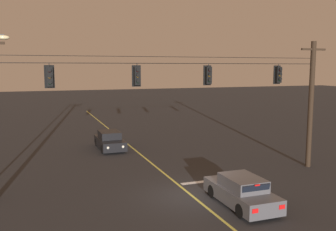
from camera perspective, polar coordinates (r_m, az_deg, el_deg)
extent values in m
plane|color=#28282B|center=(18.96, 3.74, -12.23)|extent=(180.00, 180.00, 0.00)
cube|color=#D1C64C|center=(26.67, -3.69, -6.41)|extent=(0.14, 60.00, 0.01)
cube|color=silver|center=(21.39, 6.36, -9.95)|extent=(3.40, 0.36, 0.01)
cylinder|color=#2D2116|center=(25.16, 21.07, 1.49)|extent=(0.32, 0.32, 7.98)
cube|color=#2D2116|center=(25.08, 21.45, 9.44)|extent=(1.80, 0.12, 0.12)
cylinder|color=slate|center=(25.06, 21.41, 8.64)|extent=(0.12, 0.12, 0.18)
cylinder|color=black|center=(20.20, 0.98, 8.00)|extent=(18.52, 0.03, 0.03)
cylinder|color=black|center=(20.21, 0.98, 9.00)|extent=(18.52, 0.02, 0.02)
cylinder|color=black|center=(18.89, -17.80, 7.42)|extent=(0.04, 0.04, 0.18)
cube|color=black|center=(18.89, -17.73, 5.70)|extent=(0.32, 0.26, 0.96)
cube|color=black|center=(19.04, -17.75, 5.71)|extent=(0.48, 0.03, 1.12)
sphere|color=#380A0A|center=(18.73, -17.75, 6.57)|extent=(0.17, 0.17, 0.17)
cylinder|color=black|center=(18.69, -17.75, 6.69)|extent=(0.20, 0.10, 0.20)
sphere|color=orange|center=(18.73, -17.71, 5.69)|extent=(0.17, 0.17, 0.17)
cylinder|color=black|center=(18.69, -17.71, 5.81)|extent=(0.20, 0.10, 0.20)
sphere|color=black|center=(18.74, -17.68, 4.81)|extent=(0.17, 0.17, 0.17)
cylinder|color=black|center=(18.70, -17.68, 4.93)|extent=(0.20, 0.10, 0.20)
cylinder|color=black|center=(19.56, -4.79, 7.74)|extent=(0.04, 0.04, 0.18)
cube|color=black|center=(19.56, -4.77, 6.07)|extent=(0.32, 0.26, 0.96)
cube|color=black|center=(19.70, -4.88, 6.07)|extent=(0.48, 0.03, 1.12)
sphere|color=#380A0A|center=(19.40, -4.66, 6.91)|extent=(0.17, 0.17, 0.17)
cylinder|color=black|center=(19.36, -4.63, 7.03)|extent=(0.20, 0.10, 0.20)
sphere|color=orange|center=(19.41, -4.65, 6.06)|extent=(0.17, 0.17, 0.17)
cylinder|color=black|center=(19.37, -4.62, 6.18)|extent=(0.20, 0.10, 0.20)
sphere|color=black|center=(19.42, -4.64, 5.21)|extent=(0.17, 0.17, 0.17)
cylinder|color=black|center=(19.38, -4.61, 5.33)|extent=(0.20, 0.10, 0.20)
cylinder|color=black|center=(21.02, 6.24, 7.69)|extent=(0.04, 0.04, 0.18)
cube|color=black|center=(21.03, 6.22, 6.14)|extent=(0.32, 0.26, 0.96)
cube|color=black|center=(21.16, 6.05, 6.15)|extent=(0.48, 0.03, 1.12)
sphere|color=#380A0A|center=(20.88, 6.43, 6.92)|extent=(0.17, 0.17, 0.17)
cylinder|color=black|center=(20.84, 6.48, 7.04)|extent=(0.20, 0.10, 0.20)
sphere|color=orange|center=(20.88, 6.41, 6.13)|extent=(0.17, 0.17, 0.17)
cylinder|color=black|center=(20.85, 6.47, 6.24)|extent=(0.20, 0.10, 0.20)
sphere|color=black|center=(20.89, 6.40, 5.34)|extent=(0.17, 0.17, 0.17)
cylinder|color=black|center=(20.85, 6.45, 5.45)|extent=(0.20, 0.10, 0.20)
cylinder|color=black|center=(23.46, 16.63, 7.40)|extent=(0.04, 0.04, 0.18)
cube|color=black|center=(23.47, 16.58, 6.01)|extent=(0.32, 0.26, 0.96)
cube|color=black|center=(23.58, 16.37, 6.02)|extent=(0.48, 0.03, 1.12)
sphere|color=#380A0A|center=(23.33, 16.84, 6.70)|extent=(0.17, 0.17, 0.17)
cylinder|color=black|center=(23.30, 16.91, 6.80)|extent=(0.20, 0.10, 0.20)
sphere|color=orange|center=(23.34, 16.82, 5.99)|extent=(0.17, 0.17, 0.17)
cylinder|color=black|center=(23.30, 16.88, 6.09)|extent=(0.20, 0.10, 0.20)
sphere|color=black|center=(23.34, 16.79, 5.28)|extent=(0.17, 0.17, 0.17)
cylinder|color=black|center=(23.31, 16.85, 5.38)|extent=(0.20, 0.10, 0.20)
cube|color=#4C4C51|center=(17.93, 11.15, -11.81)|extent=(1.80, 4.30, 0.68)
cube|color=#4C4C51|center=(17.64, 11.40, -10.05)|extent=(1.51, 2.15, 0.54)
cube|color=black|center=(18.41, 9.87, -9.27)|extent=(1.40, 0.21, 0.48)
cube|color=black|center=(16.79, 13.32, -11.01)|extent=(1.37, 0.18, 0.46)
cylinder|color=black|center=(18.72, 6.87, -11.48)|extent=(0.22, 0.64, 0.64)
cylinder|color=black|center=(19.46, 11.11, -10.84)|extent=(0.22, 0.64, 0.64)
cylinder|color=black|center=(16.54, 11.16, -14.18)|extent=(0.22, 0.64, 0.64)
cylinder|color=black|center=(17.37, 15.77, -13.25)|extent=(0.22, 0.64, 0.64)
cube|color=red|center=(15.86, 13.25, -14.09)|extent=(0.28, 0.03, 0.18)
cube|color=red|center=(16.56, 17.11, -13.28)|extent=(0.28, 0.03, 0.18)
cube|color=red|center=(16.64, 13.55, -10.36)|extent=(0.24, 0.04, 0.06)
cube|color=black|center=(29.55, -8.92, -4.12)|extent=(1.80, 4.30, 0.68)
cube|color=black|center=(29.55, -8.99, -2.91)|extent=(1.51, 2.15, 0.54)
cube|color=black|center=(28.65, -8.63, -3.23)|extent=(1.40, 0.21, 0.48)
cube|color=black|center=(30.58, -9.37, -2.57)|extent=(1.37, 0.18, 0.46)
cylinder|color=black|center=(28.47, -6.83, -4.90)|extent=(0.22, 0.64, 0.64)
cylinder|color=black|center=(28.17, -9.98, -5.10)|extent=(0.22, 0.64, 0.64)
cylinder|color=black|center=(31.02, -7.95, -3.90)|extent=(0.22, 0.64, 0.64)
cylinder|color=black|center=(30.74, -10.85, -4.07)|extent=(0.22, 0.64, 0.64)
sphere|color=white|center=(27.57, -6.91, -4.79)|extent=(0.20, 0.20, 0.20)
sphere|color=white|center=(27.35, -9.20, -4.93)|extent=(0.20, 0.20, 0.20)
ellipsoid|color=beige|center=(19.27, -23.99, 10.90)|extent=(0.56, 0.30, 0.22)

